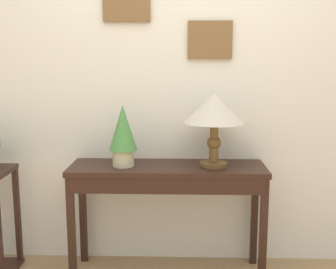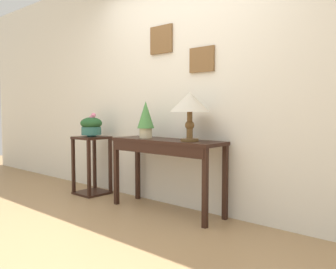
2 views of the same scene
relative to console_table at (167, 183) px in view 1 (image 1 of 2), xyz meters
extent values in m
cube|color=silver|center=(0.04, 0.31, 0.75)|extent=(9.00, 0.10, 2.80)
cube|color=brown|center=(0.28, 0.25, 0.92)|extent=(0.30, 0.02, 0.25)
cube|color=gray|center=(0.28, 0.24, 0.92)|extent=(0.24, 0.01, 0.20)
cube|color=black|center=(0.00, 0.02, 0.09)|extent=(1.28, 0.40, 0.03)
cube|color=black|center=(0.00, -0.15, 0.02)|extent=(1.22, 0.03, 0.10)
cube|color=black|center=(-0.61, -0.14, -0.29)|extent=(0.04, 0.04, 0.73)
cube|color=black|center=(0.61, -0.14, -0.29)|extent=(0.04, 0.04, 0.73)
cube|color=black|center=(-0.61, 0.19, -0.29)|extent=(0.04, 0.04, 0.73)
cube|color=black|center=(0.61, 0.19, -0.29)|extent=(0.04, 0.04, 0.73)
cylinder|color=brown|center=(0.30, 0.02, 0.12)|extent=(0.18, 0.18, 0.02)
cylinder|color=brown|center=(0.30, 0.02, 0.20)|extent=(0.06, 0.06, 0.13)
sphere|color=brown|center=(0.30, 0.02, 0.26)|extent=(0.09, 0.09, 0.09)
cylinder|color=brown|center=(0.30, 0.02, 0.33)|extent=(0.05, 0.05, 0.13)
cone|color=beige|center=(0.30, 0.02, 0.49)|extent=(0.40, 0.40, 0.19)
cylinder|color=beige|center=(-0.29, 0.01, 0.16)|extent=(0.14, 0.14, 0.11)
cone|color=#478442|center=(-0.29, 0.01, 0.36)|extent=(0.18, 0.18, 0.29)
cube|color=black|center=(-1.07, 0.14, -0.29)|extent=(0.04, 0.04, 0.67)
camera|label=1|loc=(0.08, -2.73, 0.81)|focal=46.27mm
camera|label=2|loc=(2.43, -2.70, 0.41)|focal=37.86mm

